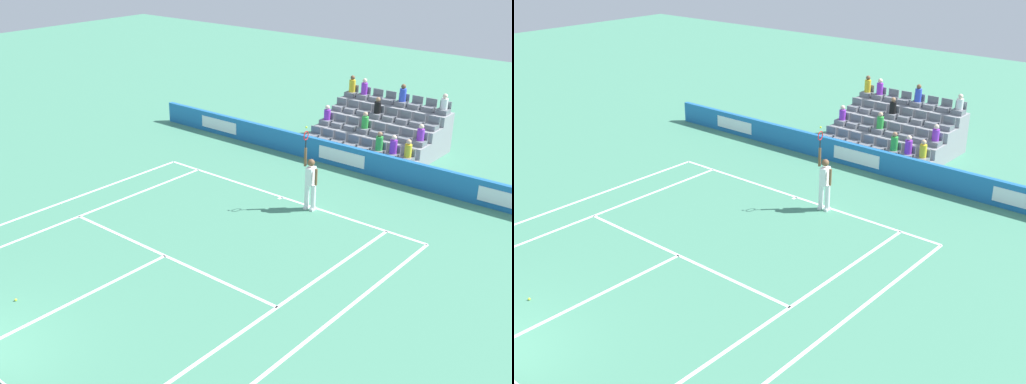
% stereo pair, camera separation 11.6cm
% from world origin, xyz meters
% --- Properties ---
extents(line_baseline, '(10.97, 0.10, 0.01)m').
position_xyz_m(line_baseline, '(0.00, -11.89, 0.00)').
color(line_baseline, white).
rests_on(line_baseline, ground).
extents(line_service, '(8.23, 0.10, 0.01)m').
position_xyz_m(line_service, '(0.00, -6.40, 0.00)').
color(line_service, white).
rests_on(line_service, ground).
extents(line_centre_service, '(0.10, 6.40, 0.01)m').
position_xyz_m(line_centre_service, '(0.00, -3.20, 0.00)').
color(line_centre_service, white).
rests_on(line_centre_service, ground).
extents(line_singles_sideline_left, '(0.10, 11.89, 0.01)m').
position_xyz_m(line_singles_sideline_left, '(4.12, -5.95, 0.00)').
color(line_singles_sideline_left, white).
rests_on(line_singles_sideline_left, ground).
extents(line_singles_sideline_right, '(0.10, 11.89, 0.01)m').
position_xyz_m(line_singles_sideline_right, '(-4.12, -5.95, 0.00)').
color(line_singles_sideline_right, white).
rests_on(line_singles_sideline_right, ground).
extents(line_doubles_sideline_left, '(0.10, 11.89, 0.01)m').
position_xyz_m(line_doubles_sideline_left, '(5.49, -5.95, 0.00)').
color(line_doubles_sideline_left, white).
rests_on(line_doubles_sideline_left, ground).
extents(line_doubles_sideline_right, '(0.10, 11.89, 0.01)m').
position_xyz_m(line_doubles_sideline_right, '(-5.49, -5.95, 0.00)').
color(line_doubles_sideline_right, white).
rests_on(line_doubles_sideline_right, ground).
extents(line_centre_mark, '(0.10, 0.20, 0.01)m').
position_xyz_m(line_centre_mark, '(0.00, -11.79, 0.00)').
color(line_centre_mark, white).
rests_on(line_centre_mark, ground).
extents(sponsor_barrier, '(19.46, 0.22, 0.92)m').
position_xyz_m(sponsor_barrier, '(-0.00, -15.73, 0.46)').
color(sponsor_barrier, '#1E66AD').
rests_on(sponsor_barrier, ground).
extents(tennis_player, '(0.53, 0.39, 2.85)m').
position_xyz_m(tennis_player, '(-1.31, -11.69, 0.99)').
color(tennis_player, white).
rests_on(tennis_player, ground).
extents(stadium_stand, '(4.96, 3.80, 2.62)m').
position_xyz_m(stadium_stand, '(-0.01, -18.66, 0.69)').
color(stadium_stand, gray).
rests_on(stadium_stand, ground).
extents(loose_tennis_ball, '(0.07, 0.07, 0.07)m').
position_xyz_m(loose_tennis_ball, '(1.14, -2.36, 0.03)').
color(loose_tennis_ball, '#D1E533').
rests_on(loose_tennis_ball, ground).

